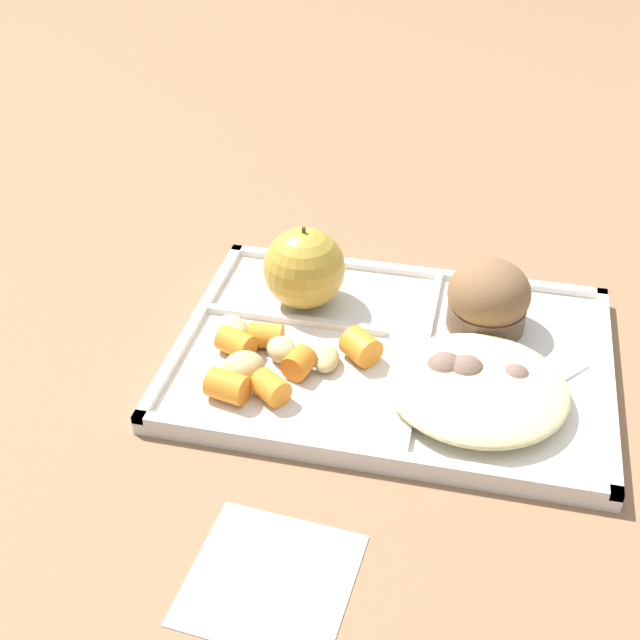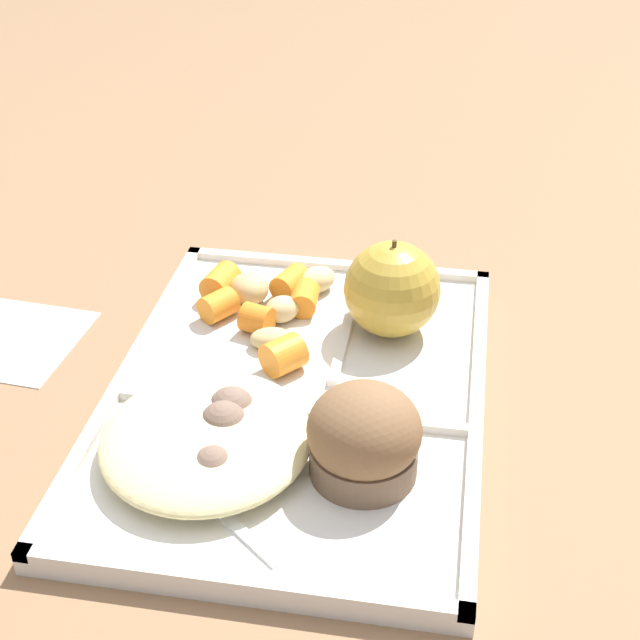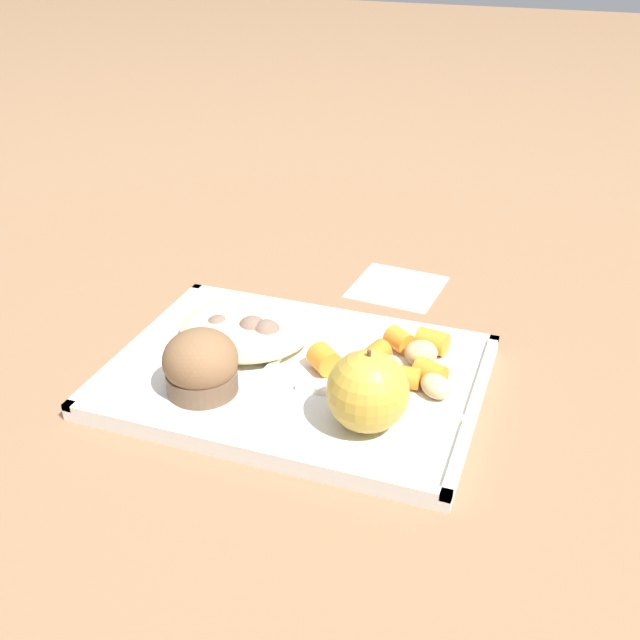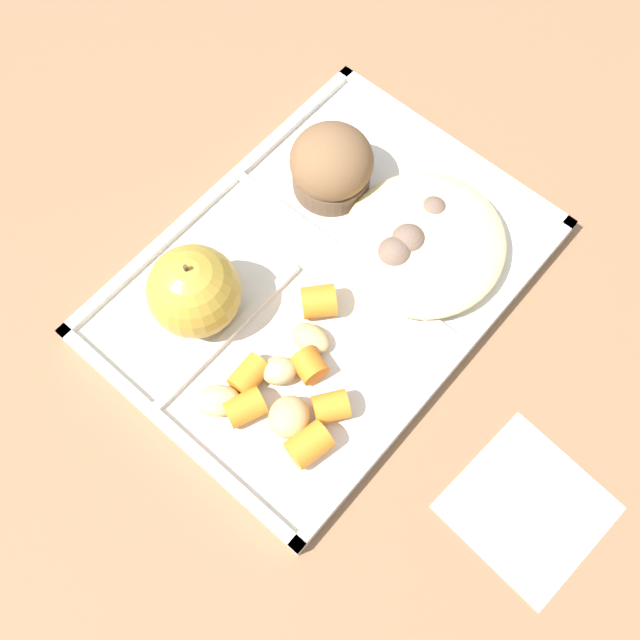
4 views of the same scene
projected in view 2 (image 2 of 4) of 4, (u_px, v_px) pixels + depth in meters
The scene contains 20 objects.
ground at pixel (297, 405), 0.70m from camera, with size 6.00×6.00×0.00m, color #846042.
lunch_tray at pixel (298, 397), 0.69m from camera, with size 0.38×0.27×0.02m.
green_apple at pixel (392, 289), 0.74m from camera, with size 0.08×0.08×0.08m.
bran_muffin at pixel (364, 438), 0.60m from camera, with size 0.07×0.07×0.07m.
carrot_slice_large at pixel (304, 298), 0.78m from camera, with size 0.02×0.02×0.03m, color orange.
carrot_slice_tilted at pixel (219, 305), 0.77m from camera, with size 0.02×0.02×0.03m, color orange.
carrot_slice_back at pixel (283, 355), 0.71m from camera, with size 0.03×0.03×0.03m, color orange.
carrot_slice_center at pixel (221, 282), 0.80m from camera, with size 0.03×0.03×0.03m, color orange.
carrot_slice_small at pixel (257, 319), 0.75m from camera, with size 0.02×0.02×0.02m, color orange.
carrot_slice_diagonal at pixel (290, 283), 0.80m from camera, with size 0.02×0.02×0.03m, color orange.
potato_chunk_corner at pixel (249, 289), 0.79m from camera, with size 0.03×0.04×0.03m, color tan.
potato_chunk_golden at pixel (316, 280), 0.80m from camera, with size 0.04×0.03×0.02m, color tan.
potato_chunk_browned at pixel (282, 309), 0.76m from camera, with size 0.02×0.03×0.02m, color tan.
potato_chunk_large at pixel (272, 339), 0.73m from camera, with size 0.03×0.02×0.02m, color tan.
egg_noodle_pile at pixel (206, 438), 0.63m from camera, with size 0.15×0.14×0.03m, color beige.
meatball_side at pixel (213, 468), 0.60m from camera, with size 0.03×0.03×0.03m, color #755B4C.
meatball_center at pixel (232, 410), 0.65m from camera, with size 0.03×0.03×0.03m, color #755B4C.
meatball_front at pixel (224, 425), 0.63m from camera, with size 0.03×0.03×0.03m, color #755B4C.
plastic_fork at pixel (194, 488), 0.60m from camera, with size 0.10×0.12×0.00m.
paper_napkin at pixel (11, 339), 0.77m from camera, with size 0.11×0.11×0.00m, color white.
Camera 2 is at (0.54, 0.11, 0.44)m, focal length 52.65 mm.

